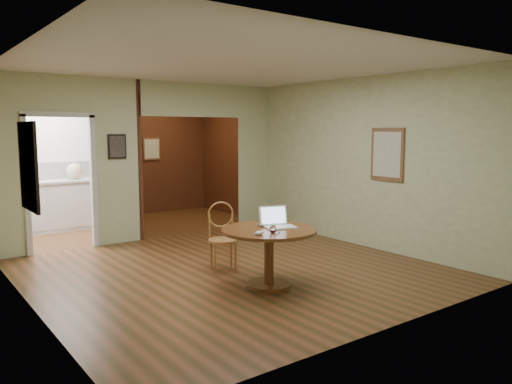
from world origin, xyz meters
TOP-DOWN VIEW (x-y plane):
  - floor at (0.00, 0.00)m, footprint 5.00×5.00m
  - room_shell at (-0.47, 3.10)m, footprint 5.20×7.50m
  - dining_table at (-0.05, -0.83)m, footprint 1.13×1.13m
  - chair at (-0.09, 0.13)m, footprint 0.50×0.50m
  - open_laptop at (0.10, -0.80)m, footprint 0.41×0.40m
  - closed_laptop at (0.12, -0.63)m, footprint 0.37×0.31m
  - mouse at (-0.35, -1.04)m, footprint 0.11×0.07m
  - wine_glass at (-0.16, -1.04)m, footprint 0.08×0.08m
  - pen at (-0.13, -1.10)m, footprint 0.11×0.08m
  - kitchen_cabinet at (-1.35, 4.20)m, footprint 2.06×0.60m
  - grocery_bag at (-0.79, 4.20)m, footprint 0.37×0.34m

SIDE VIEW (x-z plane):
  - floor at x=0.00m, z-range 0.00..0.00m
  - kitchen_cabinet at x=-1.35m, z-range 0.00..0.94m
  - chair at x=-0.09m, z-range 0.05..0.96m
  - dining_table at x=-0.05m, z-range 0.17..0.88m
  - pen at x=-0.13m, z-range 0.71..0.71m
  - closed_laptop at x=0.12m, z-range 0.71..0.73m
  - mouse at x=-0.35m, z-range 0.71..0.75m
  - wine_glass at x=-0.16m, z-range 0.71..0.80m
  - open_laptop at x=0.10m, z-range 0.65..0.89m
  - grocery_bag at x=-0.79m, z-range 0.94..1.24m
  - room_shell at x=-0.47m, z-range -1.21..3.79m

